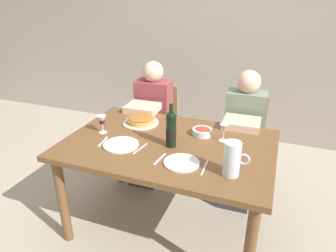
% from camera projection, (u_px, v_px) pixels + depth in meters
% --- Properties ---
extents(ground_plane, '(8.00, 8.00, 0.00)m').
position_uv_depth(ground_plane, '(168.00, 224.00, 2.51)').
color(ground_plane, '#B2A893').
extents(back_wall, '(8.00, 0.10, 2.80)m').
position_uv_depth(back_wall, '(226.00, 24.00, 3.58)').
color(back_wall, '#A3998E').
rests_on(back_wall, ground).
extents(dining_table, '(1.50, 1.00, 0.76)m').
position_uv_depth(dining_table, '(168.00, 154.00, 2.23)').
color(dining_table, brown).
rests_on(dining_table, ground).
extents(wine_bottle, '(0.07, 0.07, 0.32)m').
position_uv_depth(wine_bottle, '(171.00, 129.00, 2.09)').
color(wine_bottle, black).
rests_on(wine_bottle, dining_table).
extents(water_pitcher, '(0.16, 0.10, 0.22)m').
position_uv_depth(water_pitcher, '(232.00, 161.00, 1.78)').
color(water_pitcher, silver).
rests_on(water_pitcher, dining_table).
extents(baked_tart, '(0.30, 0.30, 0.06)m').
position_uv_depth(baked_tart, '(141.00, 120.00, 2.50)').
color(baked_tart, silver).
rests_on(baked_tart, dining_table).
extents(salad_bowl, '(0.15, 0.15, 0.06)m').
position_uv_depth(salad_bowl, '(202.00, 131.00, 2.30)').
color(salad_bowl, silver).
rests_on(salad_bowl, dining_table).
extents(wine_glass_left_diner, '(0.06, 0.06, 0.13)m').
position_uv_depth(wine_glass_left_diner, '(224.00, 129.00, 2.18)').
color(wine_glass_left_diner, silver).
rests_on(wine_glass_left_diner, dining_table).
extents(wine_glass_right_diner, '(0.07, 0.07, 0.14)m').
position_uv_depth(wine_glass_right_diner, '(102.00, 120.00, 2.31)').
color(wine_glass_right_diner, silver).
rests_on(wine_glass_right_diner, dining_table).
extents(dinner_plate_left_setting, '(0.25, 0.25, 0.01)m').
position_uv_depth(dinner_plate_left_setting, '(121.00, 145.00, 2.15)').
color(dinner_plate_left_setting, white).
rests_on(dinner_plate_left_setting, dining_table).
extents(dinner_plate_right_setting, '(0.23, 0.23, 0.01)m').
position_uv_depth(dinner_plate_right_setting, '(182.00, 163.00, 1.93)').
color(dinner_plate_right_setting, silver).
rests_on(dinner_plate_right_setting, dining_table).
extents(fork_left_setting, '(0.04, 0.16, 0.00)m').
position_uv_depth(fork_left_setting, '(103.00, 142.00, 2.20)').
color(fork_left_setting, silver).
rests_on(fork_left_setting, dining_table).
extents(knife_left_setting, '(0.04, 0.18, 0.00)m').
position_uv_depth(knife_left_setting, '(140.00, 149.00, 2.10)').
color(knife_left_setting, silver).
rests_on(knife_left_setting, dining_table).
extents(knife_right_setting, '(0.01, 0.18, 0.00)m').
position_uv_depth(knife_right_setting, '(204.00, 168.00, 1.88)').
color(knife_right_setting, silver).
rests_on(knife_right_setting, dining_table).
extents(spoon_right_setting, '(0.03, 0.16, 0.00)m').
position_uv_depth(spoon_right_setting, '(160.00, 159.00, 1.98)').
color(spoon_right_setting, silver).
rests_on(spoon_right_setting, dining_table).
extents(chair_left, '(0.41, 0.41, 0.87)m').
position_uv_depth(chair_left, '(158.00, 121.00, 3.22)').
color(chair_left, '#9E7A51').
rests_on(chair_left, ground).
extents(diner_left, '(0.35, 0.51, 1.16)m').
position_uv_depth(diner_left, '(150.00, 119.00, 2.97)').
color(diner_left, '#8E3D42').
rests_on(diner_left, ground).
extents(chair_right, '(0.41, 0.41, 0.87)m').
position_uv_depth(chair_right, '(244.00, 135.00, 2.90)').
color(chair_right, '#9E7A51').
rests_on(chair_right, ground).
extents(diner_right, '(0.34, 0.51, 1.16)m').
position_uv_depth(diner_right, '(242.00, 134.00, 2.65)').
color(diner_right, gray).
rests_on(diner_right, ground).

